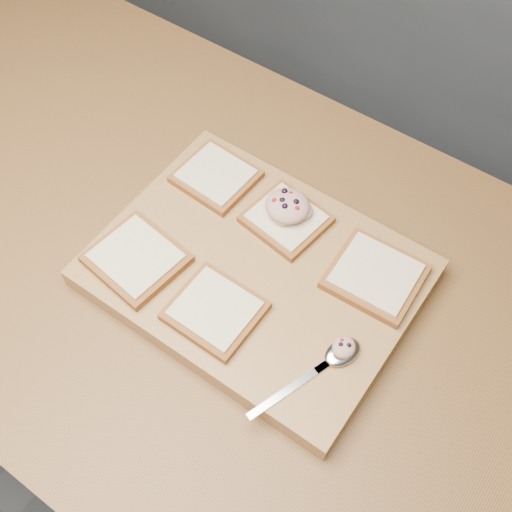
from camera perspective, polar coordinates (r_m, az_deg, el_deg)
The scene contains 11 objects.
ground at distance 1.78m, azimuth 0.98°, elevation -17.94°, with size 4.00×4.00×0.00m, color #515459.
island_counter at distance 1.35m, azimuth 1.27°, elevation -13.01°, with size 2.00×0.80×0.90m.
cutting_board at distance 0.94m, azimuth 0.00°, elevation -1.50°, with size 0.45×0.34×0.04m, color #A98348.
bread_far_left at distance 1.02m, azimuth -3.58°, elevation 7.09°, with size 0.12×0.11×0.02m.
bread_far_center at distance 0.97m, azimuth 2.70°, elevation 3.30°, with size 0.12×0.12×0.02m.
bread_far_right at distance 0.93m, azimuth 10.56°, elevation -1.74°, with size 0.13×0.12×0.02m.
bread_near_left at distance 0.94m, azimuth -10.59°, elevation -0.21°, with size 0.14×0.13×0.02m.
bread_near_center at distance 0.89m, azimuth -3.66°, elevation -4.85°, with size 0.12×0.11×0.02m.
tuna_salad_dollop at distance 0.95m, azimuth 2.82°, elevation 4.49°, with size 0.07×0.06×0.03m.
spoon at distance 0.86m, azimuth 7.01°, elevation -8.93°, with size 0.08×0.18×0.01m.
spoon_salad at distance 0.85m, azimuth 7.81°, elevation -8.03°, with size 0.03×0.03×0.02m.
Camera 1 is at (0.24, -0.39, 1.72)m, focal length 45.00 mm.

